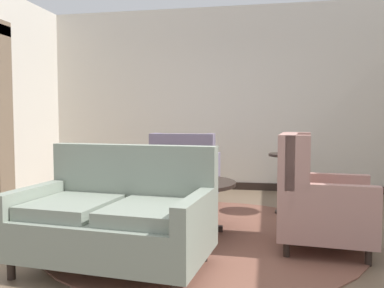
% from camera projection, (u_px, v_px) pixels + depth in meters
% --- Properties ---
extents(ground, '(8.62, 8.62, 0.00)m').
position_uv_depth(ground, '(197.00, 245.00, 3.72)').
color(ground, brown).
extents(wall_back, '(6.32, 0.08, 2.99)m').
position_uv_depth(wall_back, '(229.00, 99.00, 6.57)').
color(wall_back, silver).
rests_on(wall_back, ground).
extents(baseboard_back, '(6.16, 0.03, 0.12)m').
position_uv_depth(baseboard_back, '(228.00, 186.00, 6.61)').
color(baseboard_back, black).
rests_on(baseboard_back, ground).
extents(area_rug, '(3.12, 3.12, 0.01)m').
position_uv_depth(area_rug, '(202.00, 235.00, 4.02)').
color(area_rug, brown).
rests_on(area_rug, ground).
extents(coffee_table, '(0.99, 0.99, 0.53)m').
position_uv_depth(coffee_table, '(188.00, 189.00, 4.11)').
color(coffee_table, black).
rests_on(coffee_table, ground).
extents(porcelain_vase, '(0.16, 0.16, 0.34)m').
position_uv_depth(porcelain_vase, '(187.00, 168.00, 4.08)').
color(porcelain_vase, beige).
rests_on(porcelain_vase, coffee_table).
extents(settee, '(1.55, 1.03, 0.95)m').
position_uv_depth(settee, '(116.00, 218.00, 3.12)').
color(settee, gray).
rests_on(settee, ground).
extents(armchair_foreground_right, '(0.87, 0.83, 1.04)m').
position_uv_depth(armchair_foreground_right, '(316.00, 201.00, 3.56)').
color(armchair_foreground_right, tan).
rests_on(armchair_foreground_right, ground).
extents(armchair_beside_settee, '(0.81, 0.85, 0.98)m').
position_uv_depth(armchair_beside_settee, '(186.00, 175.00, 5.29)').
color(armchair_beside_settee, slate).
rests_on(armchair_beside_settee, ground).
extents(side_table, '(0.48, 0.48, 0.75)m').
position_uv_depth(side_table, '(288.00, 178.00, 4.86)').
color(side_table, black).
rests_on(side_table, ground).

